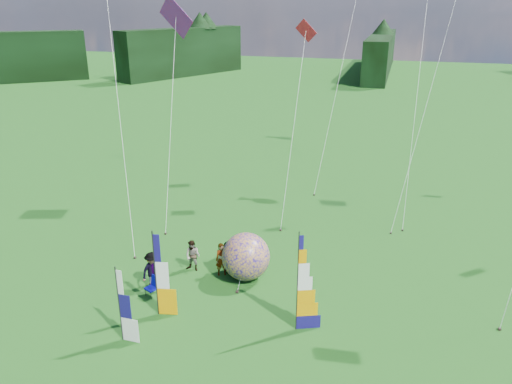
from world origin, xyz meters
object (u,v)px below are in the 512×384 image
(spectator_a, at_px, (222,259))
(kite_whale, at_px, (420,73))
(side_banner_far, at_px, (119,306))
(spectator_b, at_px, (193,256))
(side_banner_left, at_px, (156,275))
(feather_banner_main, at_px, (297,284))
(camp_chair, at_px, (151,287))
(spectator_d, at_px, (227,257))
(bol_inflatable, at_px, (246,257))
(spectator_c, at_px, (152,270))

(spectator_a, xyz_separation_m, kite_whale, (8.98, 13.64, 7.95))
(side_banner_far, xyz_separation_m, spectator_b, (0.57, 6.16, -0.82))
(side_banner_far, relative_size, spectator_b, 1.97)
(side_banner_left, distance_m, spectator_a, 4.52)
(feather_banner_main, distance_m, kite_whale, 18.82)
(side_banner_left, distance_m, camp_chair, 2.16)
(spectator_d, bearing_deg, camp_chair, 82.55)
(side_banner_far, height_order, spectator_d, side_banner_far)
(camp_chair, bearing_deg, bol_inflatable, 62.06)
(feather_banner_main, height_order, spectator_a, feather_banner_main)
(side_banner_left, bearing_deg, spectator_b, 79.30)
(kite_whale, bearing_deg, side_banner_left, -133.54)
(spectator_a, height_order, spectator_c, spectator_c)
(feather_banner_main, xyz_separation_m, side_banner_far, (-6.80, -2.72, -0.57))
(side_banner_far, distance_m, camp_chair, 3.52)
(feather_banner_main, height_order, spectator_c, feather_banner_main)
(spectator_b, bearing_deg, camp_chair, -102.74)
(spectator_b, relative_size, kite_whale, 0.10)
(camp_chair, bearing_deg, spectator_c, 137.48)
(spectator_c, relative_size, camp_chair, 1.87)
(kite_whale, bearing_deg, spectator_c, -139.76)
(side_banner_left, height_order, kite_whale, kite_whale)
(side_banner_far, bearing_deg, spectator_b, 85.81)
(feather_banner_main, distance_m, spectator_c, 7.71)
(camp_chair, bearing_deg, spectator_d, 74.10)
(spectator_b, height_order, spectator_c, spectator_c)
(feather_banner_main, xyz_separation_m, spectator_c, (-7.48, 1.37, -1.30))
(spectator_a, distance_m, camp_chair, 3.84)
(side_banner_far, xyz_separation_m, kite_whale, (11.16, 19.80, 7.16))
(spectator_a, relative_size, spectator_b, 1.04)
(feather_banner_main, bearing_deg, kite_whale, 53.81)
(spectator_a, xyz_separation_m, spectator_b, (-1.60, -0.00, -0.03))
(spectator_d, bearing_deg, bol_inflatable, -159.36)
(side_banner_left, relative_size, spectator_d, 2.29)
(side_banner_far, height_order, spectator_a, side_banner_far)
(spectator_d, bearing_deg, feather_banner_main, 173.31)
(feather_banner_main, bearing_deg, side_banner_left, 164.08)
(kite_whale, bearing_deg, feather_banner_main, -117.09)
(side_banner_left, bearing_deg, bol_inflatable, 44.14)
(spectator_a, height_order, spectator_b, spectator_a)
(spectator_b, xyz_separation_m, spectator_c, (-1.25, -2.07, 0.10))
(spectator_b, distance_m, camp_chair, 3.02)
(feather_banner_main, relative_size, camp_chair, 4.43)
(side_banner_left, distance_m, side_banner_far, 2.19)
(side_banner_far, bearing_deg, kite_whale, 61.72)
(spectator_b, height_order, spectator_d, spectator_d)
(feather_banner_main, distance_m, camp_chair, 7.38)
(bol_inflatable, distance_m, spectator_a, 1.33)
(feather_banner_main, xyz_separation_m, spectator_b, (-6.22, 3.44, -1.39))
(bol_inflatable, distance_m, spectator_b, 2.91)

